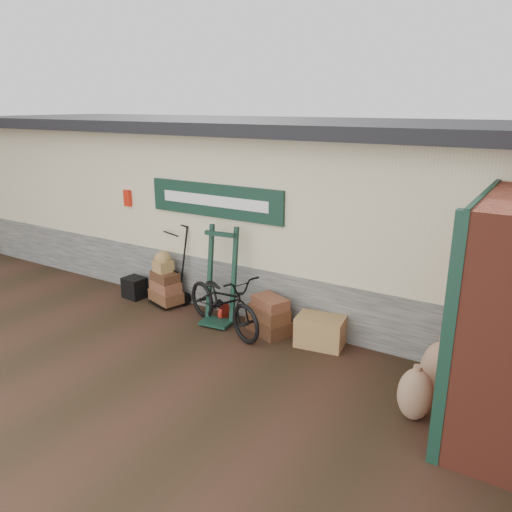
{
  "coord_description": "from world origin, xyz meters",
  "views": [
    {
      "loc": [
        4.56,
        -5.55,
        3.48
      ],
      "look_at": [
        0.54,
        0.9,
        1.15
      ],
      "focal_mm": 35.0,
      "sensor_mm": 36.0,
      "label": 1
    }
  ],
  "objects_px": {
    "suitcase_stack": "(269,314)",
    "green_barrow": "(220,276)",
    "porter_trolley": "(172,264)",
    "wicker_hamper": "(320,331)",
    "bicycle": "(223,298)",
    "black_trunk": "(135,288)"
  },
  "relations": [
    {
      "from": "green_barrow",
      "to": "black_trunk",
      "type": "xyz_separation_m",
      "value": [
        -2.01,
        0.04,
        -0.61
      ]
    },
    {
      "from": "green_barrow",
      "to": "black_trunk",
      "type": "bearing_deg",
      "value": 172.58
    },
    {
      "from": "porter_trolley",
      "to": "green_barrow",
      "type": "height_order",
      "value": "green_barrow"
    },
    {
      "from": "wicker_hamper",
      "to": "porter_trolley",
      "type": "bearing_deg",
      "value": 177.3
    },
    {
      "from": "green_barrow",
      "to": "suitcase_stack",
      "type": "relative_size",
      "value": 2.31
    },
    {
      "from": "porter_trolley",
      "to": "black_trunk",
      "type": "distance_m",
      "value": 0.97
    },
    {
      "from": "green_barrow",
      "to": "bicycle",
      "type": "xyz_separation_m",
      "value": [
        0.2,
        -0.2,
        -0.26
      ]
    },
    {
      "from": "green_barrow",
      "to": "wicker_hamper",
      "type": "relative_size",
      "value": 2.3
    },
    {
      "from": "porter_trolley",
      "to": "wicker_hamper",
      "type": "distance_m",
      "value": 3.02
    },
    {
      "from": "black_trunk",
      "to": "wicker_hamper",
      "type": "bearing_deg",
      "value": 0.93
    },
    {
      "from": "green_barrow",
      "to": "black_trunk",
      "type": "distance_m",
      "value": 2.1
    },
    {
      "from": "suitcase_stack",
      "to": "wicker_hamper",
      "type": "distance_m",
      "value": 0.88
    },
    {
      "from": "black_trunk",
      "to": "bicycle",
      "type": "height_order",
      "value": "bicycle"
    },
    {
      "from": "wicker_hamper",
      "to": "suitcase_stack",
      "type": "bearing_deg",
      "value": -178.26
    },
    {
      "from": "suitcase_stack",
      "to": "green_barrow",
      "type": "bearing_deg",
      "value": -175.47
    },
    {
      "from": "black_trunk",
      "to": "bicycle",
      "type": "relative_size",
      "value": 0.21
    },
    {
      "from": "porter_trolley",
      "to": "suitcase_stack",
      "type": "distance_m",
      "value": 2.15
    },
    {
      "from": "wicker_hamper",
      "to": "bicycle",
      "type": "relative_size",
      "value": 0.38
    },
    {
      "from": "green_barrow",
      "to": "bicycle",
      "type": "relative_size",
      "value": 0.87
    },
    {
      "from": "porter_trolley",
      "to": "suitcase_stack",
      "type": "relative_size",
      "value": 2.12
    },
    {
      "from": "suitcase_stack",
      "to": "wicker_hamper",
      "type": "height_order",
      "value": "suitcase_stack"
    },
    {
      "from": "suitcase_stack",
      "to": "bicycle",
      "type": "height_order",
      "value": "bicycle"
    }
  ]
}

